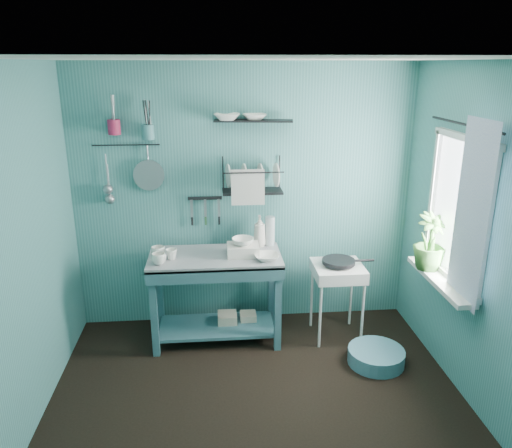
{
  "coord_description": "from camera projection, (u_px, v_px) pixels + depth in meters",
  "views": [
    {
      "loc": [
        -0.31,
        -3.08,
        2.48
      ],
      "look_at": [
        0.05,
        0.85,
        1.2
      ],
      "focal_mm": 35.0,
      "sensor_mm": 36.0,
      "label": 1
    }
  ],
  "objects": [
    {
      "name": "floor",
      "position": [
        260.0,
        412.0,
        3.71
      ],
      "size": [
        3.2,
        3.2,
        0.0
      ],
      "primitive_type": "plane",
      "color": "black",
      "rests_on": "ground"
    },
    {
      "name": "ceiling",
      "position": [
        261.0,
        59.0,
        2.94
      ],
      "size": [
        3.2,
        3.2,
        0.0
      ],
      "primitive_type": "plane",
      "rotation": [
        3.14,
        0.0,
        0.0
      ],
      "color": "silver",
      "rests_on": "ground"
    },
    {
      "name": "wall_back",
      "position": [
        245.0,
        198.0,
        4.74
      ],
      "size": [
        3.2,
        0.0,
        3.2
      ],
      "primitive_type": "plane",
      "rotation": [
        1.57,
        0.0,
        0.0
      ],
      "color": "#3C7B79",
      "rests_on": "ground"
    },
    {
      "name": "wall_front",
      "position": [
        298.0,
        400.0,
        1.9
      ],
      "size": [
        3.2,
        0.0,
        3.2
      ],
      "primitive_type": "plane",
      "rotation": [
        -1.57,
        0.0,
        0.0
      ],
      "color": "#3C7B79",
      "rests_on": "ground"
    },
    {
      "name": "wall_left",
      "position": [
        11.0,
        264.0,
        3.19
      ],
      "size": [
        0.0,
        3.0,
        3.0
      ],
      "primitive_type": "plane",
      "rotation": [
        1.57,
        0.0,
        1.57
      ],
      "color": "#3C7B79",
      "rests_on": "ground"
    },
    {
      "name": "wall_right",
      "position": [
        489.0,
        248.0,
        3.46
      ],
      "size": [
        0.0,
        3.0,
        3.0
      ],
      "primitive_type": "plane",
      "rotation": [
        1.57,
        0.0,
        -1.57
      ],
      "color": "#3C7B79",
      "rests_on": "ground"
    },
    {
      "name": "work_counter",
      "position": [
        216.0,
        298.0,
        4.59
      ],
      "size": [
        1.22,
        0.66,
        0.84
      ],
      "primitive_type": "cube",
      "rotation": [
        0.0,
        0.0,
        0.06
      ],
      "color": "#32606A",
      "rests_on": "floor"
    },
    {
      "name": "mug_left",
      "position": [
        159.0,
        259.0,
        4.26
      ],
      "size": [
        0.12,
        0.12,
        0.1
      ],
      "primitive_type": "imported",
      "color": "white",
      "rests_on": "work_counter"
    },
    {
      "name": "mug_mid",
      "position": [
        171.0,
        254.0,
        4.36
      ],
      "size": [
        0.14,
        0.14,
        0.09
      ],
      "primitive_type": "imported",
      "rotation": [
        0.0,
        0.0,
        0.52
      ],
      "color": "white",
      "rests_on": "work_counter"
    },
    {
      "name": "mug_right",
      "position": [
        158.0,
        252.0,
        4.41
      ],
      "size": [
        0.17,
        0.17,
        0.1
      ],
      "primitive_type": "imported",
      "rotation": [
        0.0,
        0.0,
        1.05
      ],
      "color": "white",
      "rests_on": "work_counter"
    },
    {
      "name": "wash_tub",
      "position": [
        243.0,
        250.0,
        4.45
      ],
      "size": [
        0.28,
        0.22,
        0.1
      ],
      "primitive_type": "cube",
      "color": "silver",
      "rests_on": "work_counter"
    },
    {
      "name": "tub_bowl",
      "position": [
        243.0,
        241.0,
        4.43
      ],
      "size": [
        0.2,
        0.19,
        0.06
      ],
      "primitive_type": "imported",
      "color": "white",
      "rests_on": "wash_tub"
    },
    {
      "name": "soap_bottle",
      "position": [
        260.0,
        231.0,
        4.64
      ],
      "size": [
        0.11,
        0.12,
        0.3
      ],
      "primitive_type": "imported",
      "color": "silver",
      "rests_on": "work_counter"
    },
    {
      "name": "water_bottle",
      "position": [
        270.0,
        231.0,
        4.67
      ],
      "size": [
        0.09,
        0.09,
        0.28
      ],
      "primitive_type": "cylinder",
      "color": "#B3C2C8",
      "rests_on": "work_counter"
    },
    {
      "name": "counter_bowl",
      "position": [
        267.0,
        257.0,
        4.35
      ],
      "size": [
        0.22,
        0.22,
        0.05
      ],
      "primitive_type": "imported",
      "color": "white",
      "rests_on": "work_counter"
    },
    {
      "name": "hotplate_stand",
      "position": [
        336.0,
        301.0,
        4.66
      ],
      "size": [
        0.48,
        0.48,
        0.72
      ],
      "primitive_type": "cube",
      "rotation": [
        0.0,
        0.0,
        -0.06
      ],
      "color": "silver",
      "rests_on": "floor"
    },
    {
      "name": "frying_pan",
      "position": [
        339.0,
        261.0,
        4.54
      ],
      "size": [
        0.3,
        0.3,
        0.03
      ],
      "primitive_type": "cylinder",
      "color": "black",
      "rests_on": "hotplate_stand"
    },
    {
      "name": "knife_strip",
      "position": [
        205.0,
        198.0,
        4.68
      ],
      "size": [
        0.32,
        0.02,
        0.03
      ],
      "primitive_type": "cube",
      "rotation": [
        0.0,
        0.0,
        0.01
      ],
      "color": "black",
      "rests_on": "wall_back"
    },
    {
      "name": "dish_rack",
      "position": [
        252.0,
        175.0,
        4.55
      ],
      "size": [
        0.58,
        0.33,
        0.32
      ],
      "primitive_type": "cube",
      "rotation": [
        0.0,
        0.0,
        -0.17
      ],
      "color": "black",
      "rests_on": "wall_back"
    },
    {
      "name": "upper_shelf",
      "position": [
        253.0,
        121.0,
        4.43
      ],
      "size": [
        0.72,
        0.27,
        0.02
      ],
      "primitive_type": "cube",
      "rotation": [
        0.0,
        0.0,
        -0.13
      ],
      "color": "black",
      "rests_on": "wall_back"
    },
    {
      "name": "shelf_bowl_left",
      "position": [
        227.0,
        117.0,
        4.4
      ],
      "size": [
        0.25,
        0.25,
        0.06
      ],
      "primitive_type": "imported",
      "rotation": [
        0.0,
        0.0,
        -0.08
      ],
      "color": "white",
      "rests_on": "upper_shelf"
    },
    {
      "name": "shelf_bowl_right",
      "position": [
        255.0,
        111.0,
        4.41
      ],
      "size": [
        0.22,
        0.22,
        0.05
      ],
      "primitive_type": "imported",
      "rotation": [
        0.0,
        0.0,
        0.01
      ],
      "color": "white",
      "rests_on": "upper_shelf"
    },
    {
      "name": "utensil_cup_magenta",
      "position": [
        114.0,
        127.0,
        4.36
      ],
      "size": [
        0.11,
        0.11,
        0.13
      ],
      "primitive_type": "cylinder",
      "color": "#AB1F46",
      "rests_on": "wall_back"
    },
    {
      "name": "utensil_cup_teal",
      "position": [
        148.0,
        132.0,
        4.4
      ],
      "size": [
        0.11,
        0.11,
        0.13
      ],
      "primitive_type": "cylinder",
      "color": "teal",
      "rests_on": "wall_back"
    },
    {
      "name": "colander",
      "position": [
        149.0,
        175.0,
        4.54
      ],
      "size": [
        0.28,
        0.03,
        0.28
      ],
      "primitive_type": "cylinder",
      "rotation": [
        1.54,
        0.0,
        0.0
      ],
      "color": "#97999E",
      "rests_on": "wall_back"
    },
    {
      "name": "ladle_outer",
      "position": [
        107.0,
        170.0,
        4.51
      ],
      "size": [
        0.01,
        0.01,
        0.3
      ],
      "primitive_type": "cylinder",
      "color": "#97999E",
      "rests_on": "wall_back"
    },
    {
      "name": "ladle_inner",
      "position": [
        109.0,
        180.0,
        4.54
      ],
      "size": [
        0.01,
        0.01,
        0.3
      ],
      "primitive_type": "cylinder",
      "color": "#97999E",
      "rests_on": "wall_back"
    },
    {
      "name": "hook_rail",
      "position": [
        126.0,
        145.0,
        4.46
      ],
      "size": [
        0.6,
        0.01,
        0.01
      ],
      "primitive_type": "cylinder",
      "rotation": [
        0.0,
        1.57,
        0.0
      ],
      "color": "black",
      "rests_on": "wall_back"
    },
    {
      "name": "window_glass",
      "position": [
        459.0,
        210.0,
        3.84
      ],
      "size": [
        0.0,
        1.1,
        1.1
      ],
      "primitive_type": "plane",
      "rotation": [
        1.57,
        0.0,
        1.57
      ],
      "color": "white",
      "rests_on": "wall_right"
    },
    {
      "name": "windowsill",
      "position": [
        440.0,
        280.0,
        4.01
      ],
      "size": [
        0.16,
        0.95,
        0.04
      ],
      "primitive_type": "cube",
      "color": "silver",
      "rests_on": "wall_right"
    },
    {
      "name": "curtain",
      "position": [
        471.0,
        215.0,
        3.53
      ],
      "size": [
        0.0,
        1.35,
        1.35
      ],
      "primitive_type": "plane",
      "rotation": [
        1.57,
        0.0,
        1.57
      ],
      "color": "silver",
      "rests_on": "wall_right"
    },
    {
      "name": "curtain_rod",
      "position": [
        464.0,
        124.0,
        3.64
      ],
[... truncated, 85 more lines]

